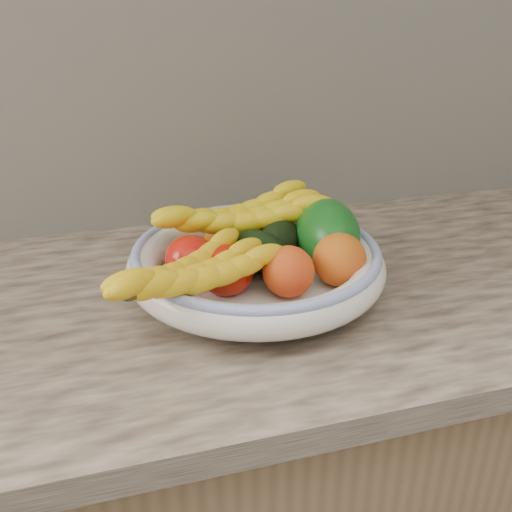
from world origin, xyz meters
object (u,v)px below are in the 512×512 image
at_px(green_mango, 327,233).
at_px(banana_bunch_front, 192,278).
at_px(banana_bunch_back, 241,221).
at_px(fruit_bowl, 256,263).

distance_m(green_mango, banana_bunch_front, 0.26).
distance_m(banana_bunch_back, banana_bunch_front, 0.20).
bearing_deg(banana_bunch_back, fruit_bowl, -95.58).
relative_size(fruit_bowl, banana_bunch_back, 1.28).
bearing_deg(banana_bunch_front, green_mango, -7.64).
xyz_separation_m(green_mango, banana_bunch_front, (-0.23, -0.10, 0.01)).
bearing_deg(banana_bunch_back, green_mango, -34.16).
xyz_separation_m(fruit_bowl, banana_bunch_front, (-0.11, -0.09, 0.03)).
distance_m(fruit_bowl, green_mango, 0.13).
bearing_deg(fruit_bowl, banana_bunch_back, 92.84).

